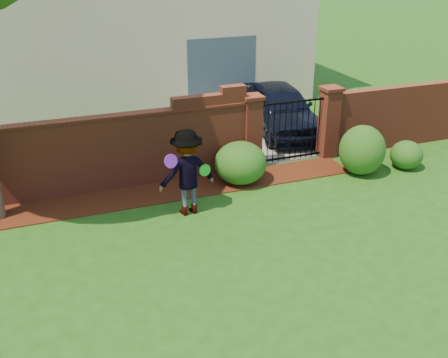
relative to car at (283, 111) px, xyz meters
name	(u,v)px	position (x,y,z in m)	size (l,w,h in m)	color
ground	(215,270)	(-4.29, -6.04, -0.71)	(80.00, 80.00, 0.01)	#1F4F13
mulch_bed	(124,198)	(-5.24, -2.70, -0.69)	(11.10, 1.08, 0.03)	#3A160A
brick_wall	(68,156)	(-6.30, -2.04, 0.22)	(8.70, 0.31, 2.16)	maroon
brick_wall_return	(392,117)	(2.31, -2.04, 0.14)	(4.00, 0.25, 1.70)	maroon
pillar_left	(251,132)	(-1.89, -2.04, 0.25)	(0.50, 0.50, 1.88)	maroon
pillar_right	(329,122)	(0.31, -2.04, 0.25)	(0.50, 0.50, 1.88)	maroon
iron_gate	(291,130)	(-0.79, -2.04, 0.15)	(1.78, 0.03, 1.60)	black
driveway	(233,117)	(-0.79, 1.96, -0.70)	(3.20, 8.00, 0.01)	gray
house	(125,6)	(-3.28, 5.96, 2.45)	(12.40, 6.40, 6.30)	beige
car	(283,111)	(0.00, 0.00, 0.00)	(1.67, 4.15, 1.41)	black
shrub_left	(241,163)	(-2.48, -2.79, -0.20)	(1.23, 1.23, 1.01)	#174E17
shrub_middle	(362,150)	(0.49, -3.34, -0.09)	(1.12, 1.12, 1.23)	#174E17
shrub_right	(406,155)	(1.75, -3.46, -0.35)	(0.81, 0.81, 0.72)	#174E17
man	(187,173)	(-4.09, -3.84, 0.21)	(1.19, 0.69, 1.84)	gray
frisbee_purple	(171,161)	(-4.48, -4.03, 0.61)	(0.28, 0.28, 0.03)	purple
frisbee_green	(205,170)	(-3.75, -3.94, 0.27)	(0.25, 0.25, 0.02)	green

